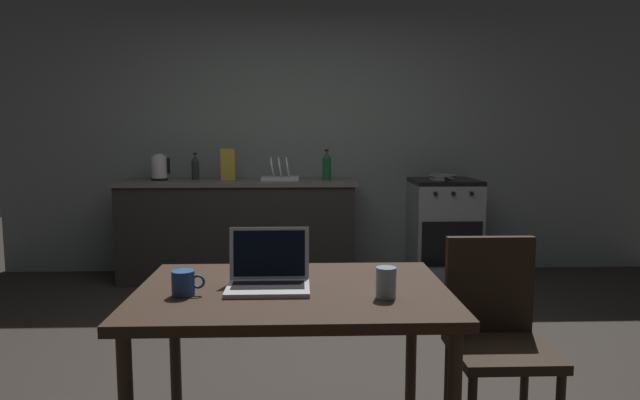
{
  "coord_description": "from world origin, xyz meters",
  "views": [
    {
      "loc": [
        -0.03,
        -3.14,
        1.35
      ],
      "look_at": [
        0.11,
        0.79,
        0.88
      ],
      "focal_mm": 31.81,
      "sensor_mm": 36.0,
      "label": 1
    }
  ],
  "objects": [
    {
      "name": "ground_plane",
      "position": [
        0.0,
        0.0,
        0.0
      ],
      "size": [
        12.0,
        12.0,
        0.0
      ],
      "primitive_type": "plane",
      "color": "#2D2823"
    },
    {
      "name": "back_wall",
      "position": [
        0.3,
        2.41,
        1.42
      ],
      "size": [
        6.4,
        0.1,
        2.84
      ],
      "primitive_type": "cube",
      "color": "gray",
      "rests_on": "ground_plane"
    },
    {
      "name": "kitchen_counter",
      "position": [
        -0.59,
        2.06,
        0.46
      ],
      "size": [
        2.16,
        0.64,
        0.92
      ],
      "color": "#282623",
      "rests_on": "ground_plane"
    },
    {
      "name": "stove_oven",
      "position": [
        1.32,
        2.06,
        0.46
      ],
      "size": [
        0.6,
        0.62,
        0.92
      ],
      "color": "gray",
      "rests_on": "ground_plane"
    },
    {
      "name": "dining_table",
      "position": [
        -0.06,
        -0.97,
        0.67
      ],
      "size": [
        1.22,
        0.85,
        0.75
      ],
      "color": "#332319",
      "rests_on": "ground_plane"
    },
    {
      "name": "chair",
      "position": [
        0.79,
        -0.87,
        0.53
      ],
      "size": [
        0.4,
        0.4,
        0.91
      ],
      "rotation": [
        0.0,
        0.0,
        0.1
      ],
      "color": "#2D2116",
      "rests_on": "ground_plane"
    },
    {
      "name": "laptop",
      "position": [
        -0.15,
        -0.97,
        0.79
      ],
      "size": [
        0.32,
        0.25,
        0.23
      ],
      "rotation": [
        0.0,
        0.0,
        -0.17
      ],
      "color": "silver",
      "rests_on": "dining_table"
    },
    {
      "name": "electric_kettle",
      "position": [
        -1.3,
        2.06,
        1.03
      ],
      "size": [
        0.17,
        0.15,
        0.24
      ],
      "color": "black",
      "rests_on": "kitchen_counter"
    },
    {
      "name": "bottle",
      "position": [
        0.22,
        2.01,
        1.05
      ],
      "size": [
        0.08,
        0.08,
        0.28
      ],
      "color": "#19592D",
      "rests_on": "kitchen_counter"
    },
    {
      "name": "frying_pan",
      "position": [
        1.29,
        2.03,
        0.94
      ],
      "size": [
        0.26,
        0.43,
        0.05
      ],
      "color": "gray",
      "rests_on": "stove_oven"
    },
    {
      "name": "coffee_mug",
      "position": [
        -0.46,
        -1.05,
        0.79
      ],
      "size": [
        0.12,
        0.09,
        0.09
      ],
      "color": "#264C8C",
      "rests_on": "dining_table"
    },
    {
      "name": "drinking_glass",
      "position": [
        0.29,
        -1.11,
        0.8
      ],
      "size": [
        0.08,
        0.08,
        0.11
      ],
      "color": "#99B7C6",
      "rests_on": "dining_table"
    },
    {
      "name": "cereal_box",
      "position": [
        -0.68,
        2.08,
        1.06
      ],
      "size": [
        0.13,
        0.05,
        0.28
      ],
      "color": "gold",
      "rests_on": "kitchen_counter"
    },
    {
      "name": "dish_rack",
      "position": [
        -0.21,
        2.06,
        0.97
      ],
      "size": [
        0.34,
        0.26,
        0.21
      ],
      "color": "silver",
      "rests_on": "kitchen_counter"
    },
    {
      "name": "bottle_b",
      "position": [
        -0.99,
        2.14,
        1.03
      ],
      "size": [
        0.07,
        0.07,
        0.25
      ],
      "color": "#2D2D33",
      "rests_on": "kitchen_counter"
    }
  ]
}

